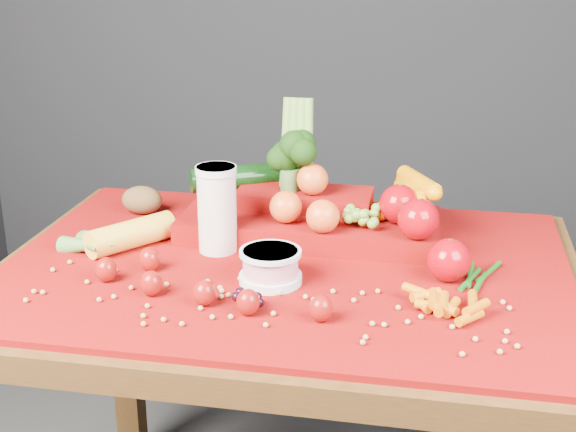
% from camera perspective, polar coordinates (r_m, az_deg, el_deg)
% --- Properties ---
extents(table, '(1.10, 0.80, 0.75)m').
position_cam_1_polar(table, '(1.56, -0.14, -7.00)').
color(table, '#331C0B').
rests_on(table, ground).
extents(red_cloth, '(1.05, 0.75, 0.01)m').
position_cam_1_polar(red_cloth, '(1.52, -0.14, -3.60)').
color(red_cloth, '#7D0409').
rests_on(red_cloth, table).
extents(milk_glass, '(0.08, 0.08, 0.17)m').
position_cam_1_polar(milk_glass, '(1.55, -5.07, 0.72)').
color(milk_glass, beige).
rests_on(milk_glass, red_cloth).
extents(yogurt_bowl, '(0.11, 0.11, 0.06)m').
position_cam_1_polar(yogurt_bowl, '(1.42, -1.26, -3.52)').
color(yogurt_bowl, silver).
rests_on(yogurt_bowl, red_cloth).
extents(strawberry_scatter, '(0.44, 0.18, 0.05)m').
position_cam_1_polar(strawberry_scatter, '(1.38, -6.73, -4.80)').
color(strawberry_scatter, maroon).
rests_on(strawberry_scatter, red_cloth).
extents(dark_grape_cluster, '(0.06, 0.05, 0.03)m').
position_cam_1_polar(dark_grape_cluster, '(1.35, -2.88, -5.83)').
color(dark_grape_cluster, black).
rests_on(dark_grape_cluster, red_cloth).
extents(soybean_scatter, '(0.84, 0.24, 0.01)m').
position_cam_1_polar(soybean_scatter, '(1.33, -1.80, -6.54)').
color(soybean_scatter, tan).
rests_on(soybean_scatter, red_cloth).
extents(corn_ear, '(0.27, 0.26, 0.06)m').
position_cam_1_polar(corn_ear, '(1.60, -13.06, -1.80)').
color(corn_ear, yellow).
rests_on(corn_ear, red_cloth).
extents(potato, '(0.09, 0.07, 0.06)m').
position_cam_1_polar(potato, '(1.79, -10.34, 1.13)').
color(potato, '#563A1B').
rests_on(potato, red_cloth).
extents(baby_carrot_pile, '(0.18, 0.17, 0.03)m').
position_cam_1_polar(baby_carrot_pile, '(1.34, 11.22, -6.21)').
color(baby_carrot_pile, '#C46106').
rests_on(baby_carrot_pile, red_cloth).
extents(green_bean_pile, '(0.14, 0.12, 0.01)m').
position_cam_1_polar(green_bean_pile, '(1.48, 13.56, -4.30)').
color(green_bean_pile, '#154E12').
rests_on(green_bean_pile, red_cloth).
extents(produce_mound, '(0.59, 0.38, 0.27)m').
position_cam_1_polar(produce_mound, '(1.63, 2.57, 0.48)').
color(produce_mound, '#7D0409').
rests_on(produce_mound, red_cloth).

